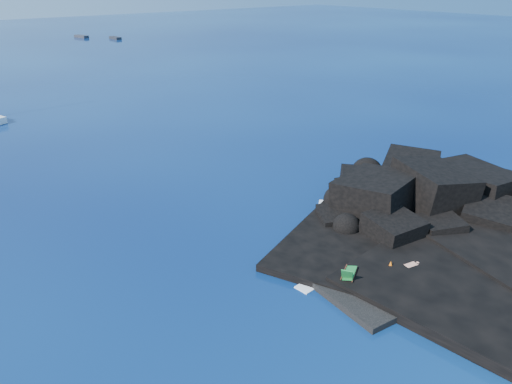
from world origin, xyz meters
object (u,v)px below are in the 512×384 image
deck_chair (350,270)px  distant_boat_b (115,39)px  marker_cone (391,265)px  distant_boat_a (82,38)px  sunbather (411,266)px

deck_chair → distant_boat_b: size_ratio=0.36×
distant_boat_b → marker_cone: bearing=-108.3°
marker_cone → distant_boat_b: size_ratio=0.12×
deck_chair → distant_boat_b: deck_chair is taller
deck_chair → distant_boat_a: 127.74m
marker_cone → distant_boat_a: (29.77, 124.44, -0.62)m
sunbather → marker_cone: marker_cone is taller
sunbather → distant_boat_b: (34.57, 116.36, -0.54)m
sunbather → distant_boat_b: size_ratio=0.41×
marker_cone → distant_boat_a: marker_cone is taller
sunbather → distant_boat_a: 128.41m
deck_chair → marker_cone: bearing=-49.0°
sunbather → distant_boat_a: (28.83, 125.13, -0.54)m
deck_chair → distant_boat_b: 120.96m
sunbather → distant_boat_b: 121.39m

